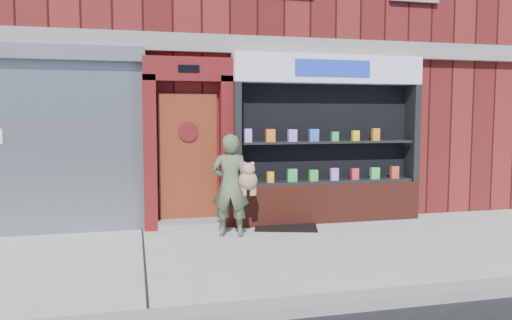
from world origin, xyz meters
name	(u,v)px	position (x,y,z in m)	size (l,w,h in m)	color
ground	(258,254)	(0.00, 0.00, 0.00)	(80.00, 80.00, 0.00)	#9E9E99
curb	(311,306)	(0.00, -2.15, 0.06)	(60.00, 0.30, 0.12)	gray
building	(200,32)	(0.00, 5.99, 4.00)	(12.00, 8.16, 8.00)	#4F1212
shutter_bay	(47,129)	(-3.00, 1.93, 1.72)	(3.10, 0.30, 3.04)	gray
red_door_bay	(189,143)	(-0.75, 1.86, 1.46)	(1.52, 0.58, 2.90)	#4A0C0E
pharmacy_bay	(327,146)	(1.75, 1.81, 1.37)	(3.50, 0.41, 3.00)	maroon
woman	(232,185)	(-0.15, 1.10, 0.83)	(0.77, 0.55, 1.64)	#53613F
doormat	(286,227)	(0.87, 1.48, 0.01)	(1.05, 0.74, 0.03)	black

